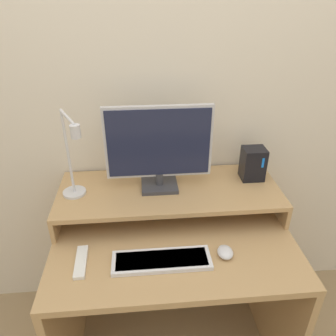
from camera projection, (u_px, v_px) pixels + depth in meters
name	position (u px, v px, depth m)	size (l,w,h in m)	color
wall_back	(165.00, 93.00, 1.55)	(6.00, 0.05, 2.50)	beige
desk	(172.00, 269.00, 1.56)	(1.03, 0.74, 0.74)	tan
monitor_shelf	(169.00, 192.00, 1.54)	(1.03, 0.40, 0.12)	tan
monitor	(159.00, 147.00, 1.44)	(0.48, 0.14, 0.40)	#38383D
desk_lamp	(73.00, 165.00, 1.37)	(0.15, 0.23, 0.40)	silver
router_dock	(253.00, 164.00, 1.58)	(0.11, 0.10, 0.16)	black
keyboard	(162.00, 260.00, 1.29)	(0.39, 0.12, 0.02)	silver
mouse	(225.00, 252.00, 1.32)	(0.06, 0.08, 0.03)	silver
remote_control	(81.00, 262.00, 1.28)	(0.05, 0.17, 0.02)	white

